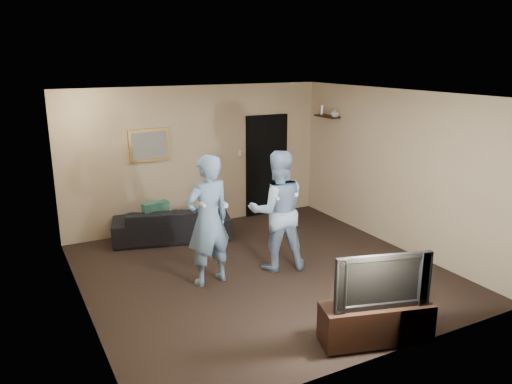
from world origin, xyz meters
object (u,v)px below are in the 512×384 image
sofa (172,223)px  tv_console (376,322)px  television (379,278)px  wii_player_right (277,211)px  wii_player_left (208,221)px

sofa → tv_console: sofa is taller
television → wii_player_right: 2.30m
sofa → tv_console: 4.31m
sofa → wii_player_right: wii_player_right is taller
wii_player_left → television: bearing=-65.5°
television → sofa: bearing=118.9°
wii_player_left → wii_player_right: bearing=0.6°
sofa → wii_player_right: (1.02, -1.90, 0.61)m
sofa → wii_player_left: 2.02m
television → wii_player_right: (0.07, 2.30, 0.12)m
television → wii_player_right: wii_player_right is taller
wii_player_left → wii_player_right: 1.11m
wii_player_left → tv_console: bearing=-65.5°
tv_console → wii_player_left: wii_player_left is taller
sofa → wii_player_left: (-0.09, -1.91, 0.63)m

